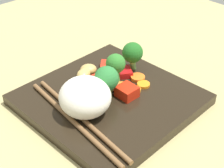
# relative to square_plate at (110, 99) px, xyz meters

# --- Properties ---
(ground_plane) EXTENTS (1.10, 1.10, 0.02)m
(ground_plane) POSITION_rel_square_plate_xyz_m (0.00, 0.00, -0.02)
(ground_plane) COLOR tan
(square_plate) EXTENTS (0.27, 0.27, 0.02)m
(square_plate) POSITION_rel_square_plate_xyz_m (0.00, 0.00, 0.00)
(square_plate) COLOR black
(square_plate) RESTS_ON ground_plane
(rice_mound) EXTENTS (0.11, 0.11, 0.06)m
(rice_mound) POSITION_rel_square_plate_xyz_m (-0.06, -0.01, 0.04)
(rice_mound) COLOR white
(rice_mound) RESTS_ON square_plate
(broccoli_floret_0) EXTENTS (0.04, 0.04, 0.06)m
(broccoli_floret_0) POSITION_rel_square_plate_xyz_m (0.04, 0.02, 0.04)
(broccoli_floret_0) COLOR #589740
(broccoli_floret_0) RESTS_ON square_plate
(broccoli_floret_1) EXTENTS (0.04, 0.04, 0.06)m
(broccoli_floret_1) POSITION_rel_square_plate_xyz_m (-0.01, 0.00, 0.05)
(broccoli_floret_1) COLOR #5F9444
(broccoli_floret_1) RESTS_ON square_plate
(broccoli_floret_2) EXTENTS (0.04, 0.04, 0.06)m
(broccoli_floret_2) POSITION_rel_square_plate_xyz_m (0.09, 0.03, 0.05)
(broccoli_floret_2) COLOR #82C05A
(broccoli_floret_2) RESTS_ON square_plate
(carrot_slice_0) EXTENTS (0.03, 0.03, 0.00)m
(carrot_slice_0) POSITION_rel_square_plate_xyz_m (0.03, 0.05, 0.01)
(carrot_slice_0) COLOR orange
(carrot_slice_0) RESTS_ON square_plate
(carrot_slice_1) EXTENTS (0.03, 0.03, 0.00)m
(carrot_slice_1) POSITION_rel_square_plate_xyz_m (0.06, -0.02, 0.01)
(carrot_slice_1) COLOR orange
(carrot_slice_1) RESTS_ON square_plate
(carrot_slice_2) EXTENTS (0.03, 0.03, 0.00)m
(carrot_slice_2) POSITION_rel_square_plate_xyz_m (0.03, 0.00, 0.01)
(carrot_slice_2) COLOR #FC9D30
(carrot_slice_2) RESTS_ON square_plate
(carrot_slice_3) EXTENTS (0.04, 0.04, 0.01)m
(carrot_slice_3) POSITION_rel_square_plate_xyz_m (0.07, 0.00, 0.01)
(carrot_slice_3) COLOR orange
(carrot_slice_3) RESTS_ON square_plate
(carrot_slice_4) EXTENTS (0.03, 0.03, 0.01)m
(carrot_slice_4) POSITION_rel_square_plate_xyz_m (0.07, 0.05, 0.01)
(carrot_slice_4) COLOR orange
(carrot_slice_4) RESTS_ON square_plate
(carrot_slice_5) EXTENTS (0.02, 0.02, 0.00)m
(carrot_slice_5) POSITION_rel_square_plate_xyz_m (0.04, -0.02, 0.01)
(carrot_slice_5) COLOR orange
(carrot_slice_5) RESTS_ON square_plate
(pepper_chunk_0) EXTENTS (0.04, 0.04, 0.01)m
(pepper_chunk_0) POSITION_rel_square_plate_xyz_m (0.05, 0.07, 0.02)
(pepper_chunk_0) COLOR red
(pepper_chunk_0) RESTS_ON square_plate
(pepper_chunk_1) EXTENTS (0.05, 0.05, 0.01)m
(pepper_chunk_1) POSITION_rel_square_plate_xyz_m (0.06, 0.03, 0.02)
(pepper_chunk_1) COLOR red
(pepper_chunk_1) RESTS_ON square_plate
(pepper_chunk_2) EXTENTS (0.03, 0.03, 0.02)m
(pepper_chunk_2) POSITION_rel_square_plate_xyz_m (0.02, -0.02, 0.02)
(pepper_chunk_2) COLOR red
(pepper_chunk_2) RESTS_ON square_plate
(pepper_chunk_3) EXTENTS (0.03, 0.03, 0.01)m
(pepper_chunk_3) POSITION_rel_square_plate_xyz_m (0.00, 0.04, 0.02)
(pepper_chunk_3) COLOR red
(pepper_chunk_3) RESTS_ON square_plate
(pepper_chunk_4) EXTENTS (0.04, 0.04, 0.02)m
(pepper_chunk_4) POSITION_rel_square_plate_xyz_m (-0.02, 0.03, 0.02)
(pepper_chunk_4) COLOR red
(pepper_chunk_4) RESTS_ON square_plate
(chicken_piece_0) EXTENTS (0.04, 0.04, 0.02)m
(chicken_piece_0) POSITION_rel_square_plate_xyz_m (0.02, 0.08, 0.02)
(chicken_piece_0) COLOR tan
(chicken_piece_0) RESTS_ON square_plate
(chicken_piece_1) EXTENTS (0.04, 0.03, 0.02)m
(chicken_piece_1) POSITION_rel_square_plate_xyz_m (0.01, 0.01, 0.02)
(chicken_piece_1) COLOR tan
(chicken_piece_1) RESTS_ON square_plate
(chicken_piece_2) EXTENTS (0.04, 0.04, 0.02)m
(chicken_piece_2) POSITION_rel_square_plate_xyz_m (0.00, 0.07, 0.02)
(chicken_piece_2) COLOR tan
(chicken_piece_2) RESTS_ON square_plate
(chopstick_pair) EXTENTS (0.05, 0.25, 0.01)m
(chopstick_pair) POSITION_rel_square_plate_xyz_m (-0.08, -0.01, 0.01)
(chopstick_pair) COLOR brown
(chopstick_pair) RESTS_ON square_plate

